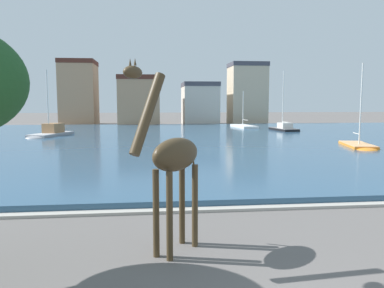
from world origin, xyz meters
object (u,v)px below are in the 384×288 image
object	(u,v)px
sailboat_white	(242,127)
sailboat_black	(282,129)
sailboat_orange	(359,147)
sailboat_grey	(49,134)
giraffe_statue	(173,159)

from	to	relation	value
sailboat_white	sailboat_black	bearing A→B (deg)	-61.18
sailboat_white	sailboat_orange	size ratio (longest dim) A/B	1.00
sailboat_grey	sailboat_white	size ratio (longest dim) A/B	1.04
sailboat_grey	sailboat_black	distance (m)	30.42
sailboat_black	sailboat_white	bearing A→B (deg)	118.82
sailboat_orange	sailboat_white	bearing A→B (deg)	97.83
giraffe_statue	sailboat_white	size ratio (longest dim) A/B	0.70
giraffe_statue	sailboat_orange	xyz separation A→B (m)	(17.58, 20.74, -2.36)
giraffe_statue	sailboat_orange	bearing A→B (deg)	49.72
sailboat_white	sailboat_orange	bearing A→B (deg)	-82.17
giraffe_statue	sailboat_white	world-z (taller)	sailboat_white
giraffe_statue	sailboat_black	bearing A→B (deg)	66.44
sailboat_grey	sailboat_black	size ratio (longest dim) A/B	0.93
giraffe_statue	sailboat_grey	xyz separation A→B (m)	(-12.13, 35.06, -2.14)
sailboat_orange	giraffe_statue	bearing A→B (deg)	-130.28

